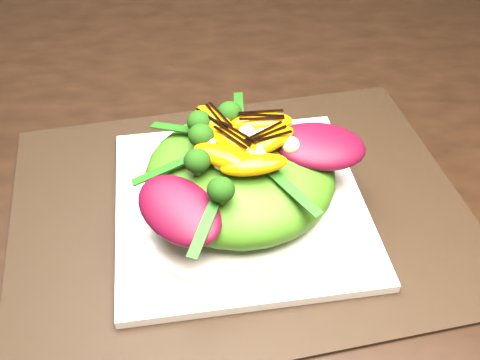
{
  "coord_description": "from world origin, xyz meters",
  "views": [
    {
      "loc": [
        0.1,
        -0.62,
        1.23
      ],
      "look_at": [
        0.11,
        -0.17,
        0.8
      ],
      "focal_mm": 42.0,
      "sensor_mm": 36.0,
      "label": 1
    }
  ],
  "objects_px": {
    "placemat": "(240,209)",
    "lettuce_mound": "(240,174)",
    "dining_table": "(158,133)",
    "plate_base": "(240,204)",
    "salad_bowl": "(240,195)",
    "orange_segment": "(236,138)"
  },
  "relations": [
    {
      "from": "lettuce_mound",
      "to": "salad_bowl",
      "type": "bearing_deg",
      "value": 63.43
    },
    {
      "from": "dining_table",
      "to": "salad_bowl",
      "type": "height_order",
      "value": "dining_table"
    },
    {
      "from": "dining_table",
      "to": "lettuce_mound",
      "type": "height_order",
      "value": "dining_table"
    },
    {
      "from": "plate_base",
      "to": "placemat",
      "type": "bearing_deg",
      "value": 0.0
    },
    {
      "from": "lettuce_mound",
      "to": "plate_base",
      "type": "bearing_deg",
      "value": 116.57
    },
    {
      "from": "placemat",
      "to": "lettuce_mound",
      "type": "distance_m",
      "value": 0.06
    },
    {
      "from": "placemat",
      "to": "plate_base",
      "type": "height_order",
      "value": "plate_base"
    },
    {
      "from": "lettuce_mound",
      "to": "dining_table",
      "type": "bearing_deg",
      "value": 123.11
    },
    {
      "from": "plate_base",
      "to": "lettuce_mound",
      "type": "height_order",
      "value": "lettuce_mound"
    },
    {
      "from": "plate_base",
      "to": "salad_bowl",
      "type": "height_order",
      "value": "salad_bowl"
    },
    {
      "from": "dining_table",
      "to": "orange_segment",
      "type": "xyz_separation_m",
      "value": [
        0.11,
        -0.16,
        0.12
      ]
    },
    {
      "from": "placemat",
      "to": "lettuce_mound",
      "type": "bearing_deg",
      "value": -90.0
    },
    {
      "from": "dining_table",
      "to": "placemat",
      "type": "bearing_deg",
      "value": -56.89
    },
    {
      "from": "plate_base",
      "to": "orange_segment",
      "type": "bearing_deg",
      "value": 116.72
    },
    {
      "from": "dining_table",
      "to": "lettuce_mound",
      "type": "xyz_separation_m",
      "value": [
        0.11,
        -0.17,
        0.08
      ]
    },
    {
      "from": "placemat",
      "to": "orange_segment",
      "type": "bearing_deg",
      "value": 116.72
    },
    {
      "from": "dining_table",
      "to": "placemat",
      "type": "height_order",
      "value": "dining_table"
    },
    {
      "from": "salad_bowl",
      "to": "lettuce_mound",
      "type": "bearing_deg",
      "value": -116.57
    },
    {
      "from": "lettuce_mound",
      "to": "orange_segment",
      "type": "height_order",
      "value": "orange_segment"
    },
    {
      "from": "orange_segment",
      "to": "plate_base",
      "type": "bearing_deg",
      "value": -63.28
    },
    {
      "from": "orange_segment",
      "to": "lettuce_mound",
      "type": "bearing_deg",
      "value": -63.28
    },
    {
      "from": "placemat",
      "to": "orange_segment",
      "type": "xyz_separation_m",
      "value": [
        -0.0,
        0.01,
        0.1
      ]
    }
  ]
}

